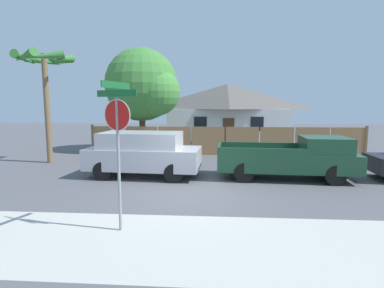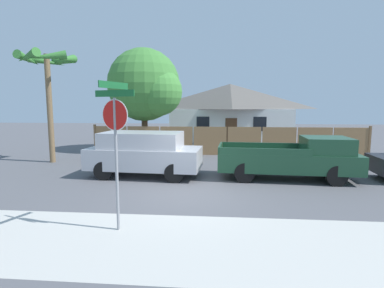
% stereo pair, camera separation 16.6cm
% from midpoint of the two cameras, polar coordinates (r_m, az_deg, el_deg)
% --- Properties ---
extents(ground_plane, '(80.00, 80.00, 0.00)m').
position_cam_midpoint_polar(ground_plane, '(10.19, -1.46, -9.53)').
color(ground_plane, '#56565B').
extents(sidewalk_strip, '(36.00, 3.20, 0.01)m').
position_cam_midpoint_polar(sidewalk_strip, '(6.85, -4.46, -18.20)').
color(sidewalk_strip, beige).
rests_on(sidewalk_strip, ground).
extents(wooden_fence, '(16.42, 0.12, 1.80)m').
position_cam_midpoint_polar(wooden_fence, '(18.03, 6.06, 0.58)').
color(wooden_fence, '#997047').
rests_on(wooden_fence, ground).
extents(house, '(10.53, 6.34, 4.82)m').
position_cam_midpoint_polar(house, '(26.40, 6.49, 6.28)').
color(house, white).
rests_on(house, ground).
extents(oak_tree, '(4.90, 4.67, 6.62)m').
position_cam_midpoint_polar(oak_tree, '(19.78, -9.27, 10.77)').
color(oak_tree, brown).
rests_on(oak_tree, ground).
extents(palm_tree, '(2.77, 2.98, 5.64)m').
position_cam_midpoint_polar(palm_tree, '(17.25, -26.51, 12.84)').
color(palm_tree, brown).
rests_on(palm_tree, ground).
extents(red_suv, '(4.76, 2.30, 1.86)m').
position_cam_midpoint_polar(red_suv, '(12.66, -9.64, -1.63)').
color(red_suv, '#B7B7BC').
rests_on(red_suv, ground).
extents(orange_pickup, '(5.53, 2.28, 1.73)m').
position_cam_midpoint_polar(orange_pickup, '(12.71, 18.14, -2.56)').
color(orange_pickup, '#1E472D').
rests_on(orange_pickup, ground).
extents(stop_sign, '(1.04, 0.94, 3.49)m').
position_cam_midpoint_polar(stop_sign, '(7.08, -14.64, 2.63)').
color(stop_sign, gray).
rests_on(stop_sign, ground).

